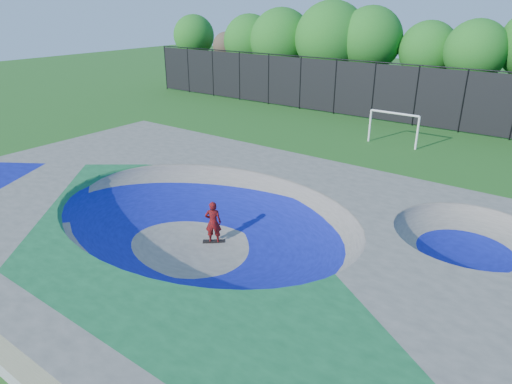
% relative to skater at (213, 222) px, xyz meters
% --- Properties ---
extents(ground, '(120.00, 120.00, 0.00)m').
position_rel_skater_xyz_m(ground, '(0.06, -0.56, -0.77)').
color(ground, '#1D5718').
rests_on(ground, ground).
extents(skate_deck, '(22.00, 14.00, 1.50)m').
position_rel_skater_xyz_m(skate_deck, '(0.06, -0.56, -0.02)').
color(skate_deck, gray).
rests_on(skate_deck, ground).
extents(skater, '(0.68, 0.62, 1.55)m').
position_rel_skater_xyz_m(skater, '(0.00, 0.00, 0.00)').
color(skater, '#B30E0E').
rests_on(skater, ground).
extents(skateboard, '(0.75, 0.65, 0.05)m').
position_rel_skater_xyz_m(skateboard, '(0.00, 0.00, -0.75)').
color(skateboard, black).
rests_on(skateboard, ground).
extents(soccer_goal, '(2.97, 0.12, 1.96)m').
position_rel_skater_xyz_m(soccer_goal, '(0.63, 15.11, 0.58)').
color(soccer_goal, white).
rests_on(soccer_goal, ground).
extents(fence, '(48.09, 0.09, 4.04)m').
position_rel_skater_xyz_m(fence, '(0.06, 20.44, 1.32)').
color(fence, black).
rests_on(fence, ground).
extents(treeline, '(53.04, 7.04, 8.03)m').
position_rel_skater_xyz_m(treeline, '(-0.42, 25.11, 4.06)').
color(treeline, '#4B3125').
rests_on(treeline, ground).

